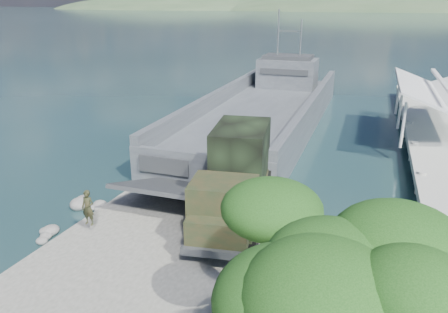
{
  "coord_description": "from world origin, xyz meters",
  "views": [
    {
      "loc": [
        7.97,
        -16.08,
        10.78
      ],
      "look_at": [
        0.54,
        6.0,
        2.46
      ],
      "focal_mm": 35.0,
      "sensor_mm": 36.0,
      "label": 1
    }
  ],
  "objects_px": {
    "soldier": "(89,215)",
    "overhang_tree": "(382,285)",
    "military_truck": "(236,176)",
    "landing_craft": "(263,117)",
    "pier": "(436,131)"
  },
  "relations": [
    {
      "from": "military_truck",
      "to": "soldier",
      "type": "relative_size",
      "value": 5.52
    },
    {
      "from": "military_truck",
      "to": "overhang_tree",
      "type": "xyz_separation_m",
      "value": [
        6.47,
        -11.08,
        2.79
      ]
    },
    {
      "from": "pier",
      "to": "overhang_tree",
      "type": "bearing_deg",
      "value": -99.24
    },
    {
      "from": "landing_craft",
      "to": "soldier",
      "type": "distance_m",
      "value": 22.44
    },
    {
      "from": "landing_craft",
      "to": "soldier",
      "type": "relative_size",
      "value": 21.3
    },
    {
      "from": "landing_craft",
      "to": "soldier",
      "type": "height_order",
      "value": "landing_craft"
    },
    {
      "from": "soldier",
      "to": "overhang_tree",
      "type": "bearing_deg",
      "value": -30.09
    },
    {
      "from": "pier",
      "to": "landing_craft",
      "type": "xyz_separation_m",
      "value": [
        -13.9,
        2.66,
        -0.72
      ]
    },
    {
      "from": "landing_craft",
      "to": "overhang_tree",
      "type": "bearing_deg",
      "value": -71.57
    },
    {
      "from": "landing_craft",
      "to": "military_truck",
      "type": "relative_size",
      "value": 3.86
    },
    {
      "from": "soldier",
      "to": "landing_craft",
      "type": "bearing_deg",
      "value": 82.62
    },
    {
      "from": "military_truck",
      "to": "overhang_tree",
      "type": "distance_m",
      "value": 13.13
    },
    {
      "from": "landing_craft",
      "to": "military_truck",
      "type": "bearing_deg",
      "value": -80.06
    },
    {
      "from": "military_truck",
      "to": "pier",
      "type": "bearing_deg",
      "value": 47.83
    },
    {
      "from": "soldier",
      "to": "overhang_tree",
      "type": "distance_m",
      "value": 14.98
    }
  ]
}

